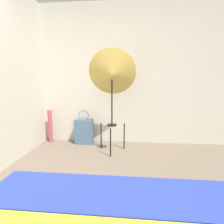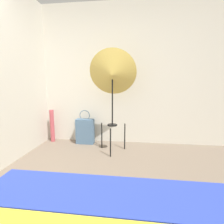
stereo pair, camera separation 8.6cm
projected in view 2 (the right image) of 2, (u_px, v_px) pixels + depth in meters
wall_back at (112, 75)px, 3.31m from camera, size 8.00×0.05×2.60m
photo_umbrella at (112, 74)px, 2.80m from camera, size 0.78×0.46×1.69m
tote_bag at (85, 131)px, 3.35m from camera, size 0.34×0.15×0.65m
paper_roll at (52, 126)px, 3.46m from camera, size 0.08×0.08×0.64m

